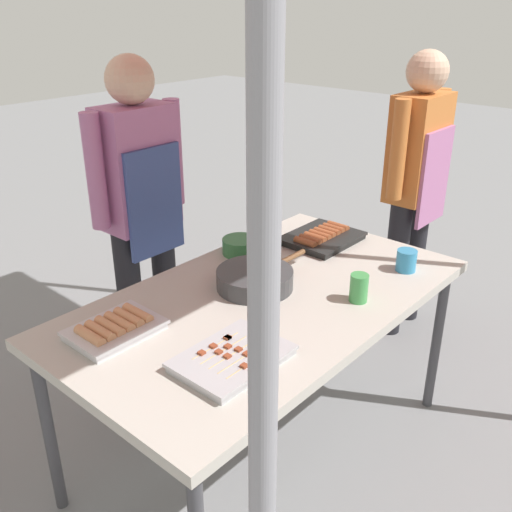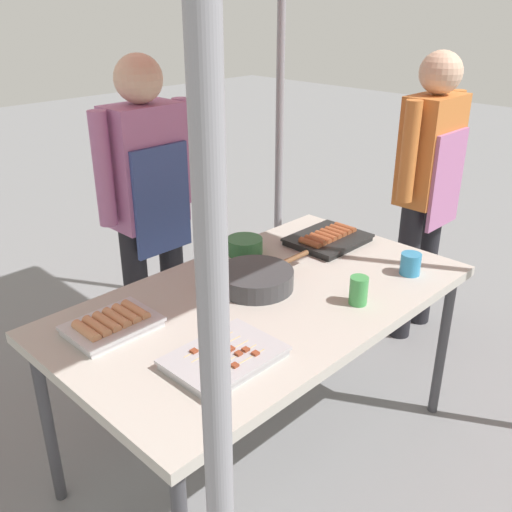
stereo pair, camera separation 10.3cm
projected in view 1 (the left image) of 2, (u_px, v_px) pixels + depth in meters
ground_plane at (265, 449)px, 2.48m from camera, size 18.00×18.00×0.00m
stall_table at (266, 308)px, 2.19m from camera, size 1.60×0.90×0.75m
tray_grilled_sausages at (115, 328)px, 1.91m from camera, size 0.30×0.22×0.05m
tray_meat_skewers at (232, 358)px, 1.76m from camera, size 0.35×0.25×0.04m
tray_pork_links at (322, 237)px, 2.63m from camera, size 0.34×0.28×0.05m
cooking_wok at (255, 278)px, 2.21m from camera, size 0.46×0.30×0.07m
condiment_bowl at (240, 246)px, 2.51m from camera, size 0.16×0.16×0.07m
drink_cup_near_edge at (359, 288)px, 2.11m from camera, size 0.07×0.07×0.11m
drink_cup_by_wok at (406, 260)px, 2.35m from camera, size 0.08×0.08×0.09m
vendor_woman at (141, 199)px, 2.66m from camera, size 0.52×0.23×1.56m
customer_nearby at (416, 175)px, 3.05m from camera, size 0.52×0.23×1.55m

